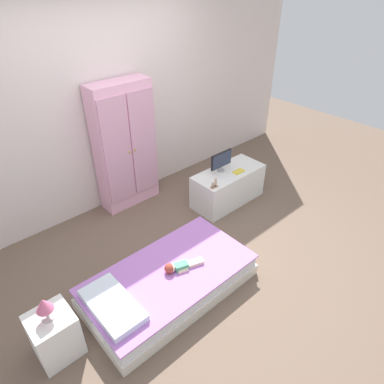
{
  "coord_description": "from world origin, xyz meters",
  "views": [
    {
      "loc": [
        -1.85,
        -1.98,
        2.65
      ],
      "look_at": [
        0.26,
        0.36,
        0.55
      ],
      "focal_mm": 31.91,
      "sensor_mm": 36.0,
      "label": 1
    }
  ],
  "objects_px": {
    "wardrobe": "(125,147)",
    "book_yellow": "(239,171)",
    "doll": "(177,267)",
    "nightstand": "(55,335)",
    "tv_stand": "(228,186)",
    "bed": "(169,281)",
    "table_lamp": "(44,305)",
    "tv_monitor": "(221,160)",
    "rocking_horse_toy": "(215,183)"
  },
  "relations": [
    {
      "from": "table_lamp",
      "to": "book_yellow",
      "type": "bearing_deg",
      "value": 9.83
    },
    {
      "from": "bed",
      "to": "nightstand",
      "type": "distance_m",
      "value": 1.08
    },
    {
      "from": "nightstand",
      "to": "tv_stand",
      "type": "xyz_separation_m",
      "value": [
        2.6,
        0.56,
        0.02
      ]
    },
    {
      "from": "wardrobe",
      "to": "tv_monitor",
      "type": "xyz_separation_m",
      "value": [
        0.88,
        -0.8,
        -0.19
      ]
    },
    {
      "from": "nightstand",
      "to": "tv_monitor",
      "type": "xyz_separation_m",
      "value": [
        2.53,
        0.64,
        0.4
      ]
    },
    {
      "from": "table_lamp",
      "to": "wardrobe",
      "type": "distance_m",
      "value": 2.2
    },
    {
      "from": "doll",
      "to": "tv_stand",
      "type": "xyz_separation_m",
      "value": [
        1.46,
        0.7,
        -0.06
      ]
    },
    {
      "from": "bed",
      "to": "tv_monitor",
      "type": "xyz_separation_m",
      "value": [
        1.46,
        0.75,
        0.49
      ]
    },
    {
      "from": "tv_stand",
      "to": "book_yellow",
      "type": "distance_m",
      "value": 0.27
    },
    {
      "from": "wardrobe",
      "to": "book_yellow",
      "type": "distance_m",
      "value": 1.45
    },
    {
      "from": "nightstand",
      "to": "tv_monitor",
      "type": "height_order",
      "value": "tv_monitor"
    },
    {
      "from": "wardrobe",
      "to": "tv_monitor",
      "type": "bearing_deg",
      "value": -42.19
    },
    {
      "from": "table_lamp",
      "to": "tv_stand",
      "type": "relative_size",
      "value": 0.22
    },
    {
      "from": "nightstand",
      "to": "tv_monitor",
      "type": "bearing_deg",
      "value": 14.12
    },
    {
      "from": "doll",
      "to": "table_lamp",
      "type": "xyz_separation_m",
      "value": [
        -1.14,
        0.14,
        0.28
      ]
    },
    {
      "from": "bed",
      "to": "tv_monitor",
      "type": "distance_m",
      "value": 1.71
    },
    {
      "from": "bed",
      "to": "doll",
      "type": "bearing_deg",
      "value": -21.32
    },
    {
      "from": "nightstand",
      "to": "tv_stand",
      "type": "relative_size",
      "value": 0.44
    },
    {
      "from": "tv_stand",
      "to": "book_yellow",
      "type": "xyz_separation_m",
      "value": [
        0.07,
        -0.1,
        0.24
      ]
    },
    {
      "from": "tv_monitor",
      "to": "book_yellow",
      "type": "height_order",
      "value": "tv_monitor"
    },
    {
      "from": "nightstand",
      "to": "tv_stand",
      "type": "bearing_deg",
      "value": 12.19
    },
    {
      "from": "doll",
      "to": "tv_monitor",
      "type": "bearing_deg",
      "value": 29.28
    },
    {
      "from": "bed",
      "to": "nightstand",
      "type": "xyz_separation_m",
      "value": [
        -1.07,
        0.11,
        0.09
      ]
    },
    {
      "from": "tv_stand",
      "to": "rocking_horse_toy",
      "type": "height_order",
      "value": "rocking_horse_toy"
    },
    {
      "from": "doll",
      "to": "wardrobe",
      "type": "xyz_separation_m",
      "value": [
        0.5,
        1.58,
        0.51
      ]
    },
    {
      "from": "doll",
      "to": "table_lamp",
      "type": "bearing_deg",
      "value": 172.99
    },
    {
      "from": "book_yellow",
      "to": "table_lamp",
      "type": "bearing_deg",
      "value": -170.17
    },
    {
      "from": "wardrobe",
      "to": "nightstand",
      "type": "bearing_deg",
      "value": -138.9
    },
    {
      "from": "table_lamp",
      "to": "wardrobe",
      "type": "height_order",
      "value": "wardrobe"
    },
    {
      "from": "table_lamp",
      "to": "book_yellow",
      "type": "xyz_separation_m",
      "value": [
        2.67,
        0.46,
        -0.1
      ]
    },
    {
      "from": "nightstand",
      "to": "bed",
      "type": "bearing_deg",
      "value": -5.98
    },
    {
      "from": "nightstand",
      "to": "rocking_horse_toy",
      "type": "height_order",
      "value": "rocking_horse_toy"
    },
    {
      "from": "doll",
      "to": "nightstand",
      "type": "xyz_separation_m",
      "value": [
        -1.14,
        0.14,
        -0.07
      ]
    },
    {
      "from": "nightstand",
      "to": "tv_stand",
      "type": "distance_m",
      "value": 2.66
    },
    {
      "from": "wardrobe",
      "to": "rocking_horse_toy",
      "type": "xyz_separation_m",
      "value": [
        0.55,
        -1.02,
        -0.29
      ]
    },
    {
      "from": "tv_stand",
      "to": "table_lamp",
      "type": "bearing_deg",
      "value": -167.81
    },
    {
      "from": "bed",
      "to": "table_lamp",
      "type": "distance_m",
      "value": 1.16
    },
    {
      "from": "doll",
      "to": "wardrobe",
      "type": "height_order",
      "value": "wardrobe"
    },
    {
      "from": "nightstand",
      "to": "book_yellow",
      "type": "bearing_deg",
      "value": 9.83
    },
    {
      "from": "tv_monitor",
      "to": "book_yellow",
      "type": "relative_size",
      "value": 2.26
    },
    {
      "from": "tv_monitor",
      "to": "doll",
      "type": "bearing_deg",
      "value": -150.72
    },
    {
      "from": "table_lamp",
      "to": "book_yellow",
      "type": "distance_m",
      "value": 2.71
    },
    {
      "from": "table_lamp",
      "to": "tv_monitor",
      "type": "xyz_separation_m",
      "value": [
        2.53,
        0.64,
        0.04
      ]
    },
    {
      "from": "doll",
      "to": "table_lamp",
      "type": "relative_size",
      "value": 1.82
    },
    {
      "from": "bed",
      "to": "book_yellow",
      "type": "distance_m",
      "value": 1.74
    },
    {
      "from": "tv_monitor",
      "to": "rocking_horse_toy",
      "type": "bearing_deg",
      "value": -146.82
    },
    {
      "from": "doll",
      "to": "nightstand",
      "type": "height_order",
      "value": "nightstand"
    },
    {
      "from": "nightstand",
      "to": "table_lamp",
      "type": "relative_size",
      "value": 2.02
    },
    {
      "from": "wardrobe",
      "to": "book_yellow",
      "type": "xyz_separation_m",
      "value": [
        1.03,
        -0.97,
        -0.33
      ]
    },
    {
      "from": "tv_monitor",
      "to": "book_yellow",
      "type": "distance_m",
      "value": 0.27
    }
  ]
}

